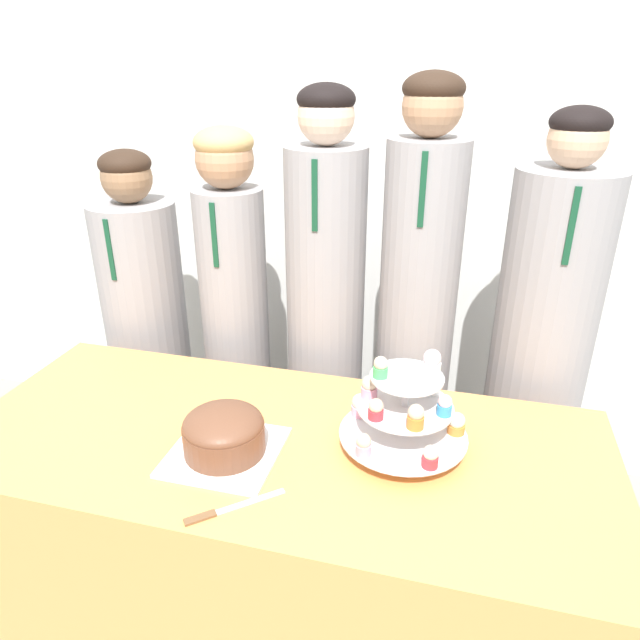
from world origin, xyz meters
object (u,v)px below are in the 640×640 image
(cupcake_stand, at_px, (405,409))
(student_3, at_px, (415,336))
(round_cake, at_px, (224,433))
(cake_knife, at_px, (219,512))
(student_0, at_px, (149,340))
(student_4, at_px, (536,368))
(student_1, at_px, (236,332))
(student_2, at_px, (325,332))

(cupcake_stand, distance_m, student_3, 0.57)
(round_cake, height_order, cupcake_stand, cupcake_stand)
(cake_knife, xyz_separation_m, student_0, (-0.72, 0.92, -0.10))
(student_4, bearing_deg, round_cake, -139.28)
(cupcake_stand, bearing_deg, cake_knife, -136.89)
(student_3, bearing_deg, student_4, 0.00)
(student_1, distance_m, student_3, 0.68)
(cupcake_stand, xyz_separation_m, student_3, (-0.03, 0.57, -0.06))
(cake_knife, bearing_deg, student_4, 9.41)
(student_1, relative_size, student_3, 0.90)
(student_0, bearing_deg, student_1, -0.00)
(cake_knife, height_order, student_0, student_0)
(round_cake, bearing_deg, student_3, 59.90)
(cake_knife, xyz_separation_m, student_4, (0.76, 0.92, -0.02))
(round_cake, xyz_separation_m, student_4, (0.83, 0.71, -0.08))
(cupcake_stand, distance_m, student_0, 1.25)
(student_1, xyz_separation_m, student_2, (0.35, 0.00, 0.04))
(cake_knife, relative_size, student_4, 0.12)
(cupcake_stand, height_order, student_4, student_4)
(cupcake_stand, height_order, student_0, student_0)
(round_cake, bearing_deg, student_2, 82.92)
(student_1, height_order, student_3, student_3)
(student_0, distance_m, student_4, 1.48)
(cake_knife, bearing_deg, student_0, 87.03)
(cake_knife, relative_size, cupcake_stand, 0.58)
(cake_knife, relative_size, student_3, 0.12)
(student_3, relative_size, student_4, 1.06)
(cupcake_stand, distance_m, student_4, 0.70)
(student_2, bearing_deg, cake_knife, -91.07)
(student_0, bearing_deg, student_2, 0.00)
(cupcake_stand, relative_size, student_0, 0.24)
(round_cake, height_order, student_4, student_4)
(student_3, xyz_separation_m, student_4, (0.41, 0.00, -0.07))
(student_2, bearing_deg, student_4, 0.00)
(cupcake_stand, height_order, student_3, student_3)
(cake_knife, distance_m, cupcake_stand, 0.52)
(cupcake_stand, xyz_separation_m, student_0, (-1.09, 0.57, -0.21))
(student_0, xyz_separation_m, student_3, (1.06, 0.00, 0.15))
(round_cake, xyz_separation_m, student_3, (0.41, 0.71, -0.01))
(student_2, relative_size, student_3, 0.98)
(cake_knife, height_order, cupcake_stand, cupcake_stand)
(student_2, bearing_deg, round_cake, -97.08)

